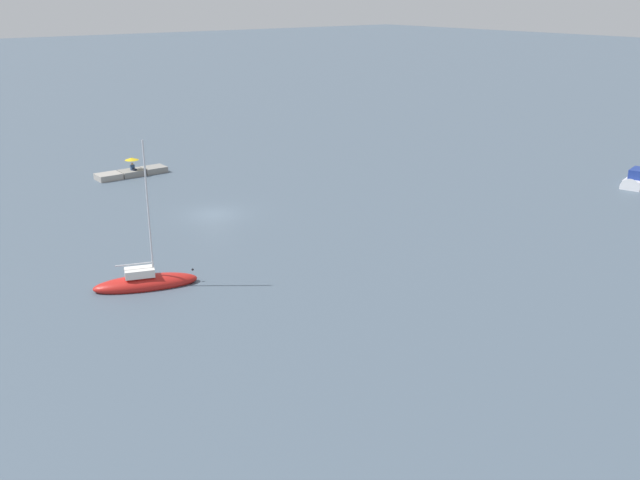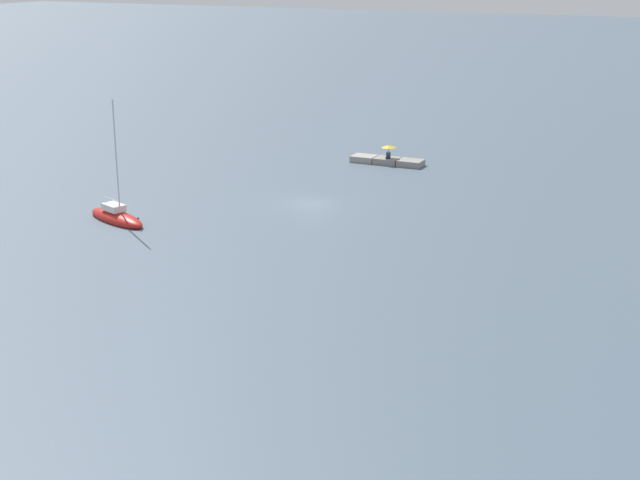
{
  "view_description": "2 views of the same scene",
  "coord_description": "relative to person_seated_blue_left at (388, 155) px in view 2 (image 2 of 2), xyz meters",
  "views": [
    {
      "loc": [
        27.37,
        49.68,
        17.34
      ],
      "look_at": [
        -0.9,
        13.09,
        1.18
      ],
      "focal_mm": 40.14,
      "sensor_mm": 36.0,
      "label": 1
    },
    {
      "loc": [
        -31.11,
        63.6,
        19.04
      ],
      "look_at": [
        -6.76,
        12.67,
        1.44
      ],
      "focal_mm": 51.53,
      "sensor_mm": 36.0,
      "label": 2
    }
  ],
  "objects": [
    {
      "name": "person_seated_blue_left",
      "position": [
        0.0,
        0.0,
        0.0
      ],
      "size": [
        0.48,
        0.66,
        0.73
      ],
      "rotation": [
        0.0,
        0.0,
        0.17
      ],
      "color": "#1E2333",
      "rests_on": "seawall_pier"
    },
    {
      "name": "ground_plane",
      "position": [
        0.14,
        16.17,
        -0.84
      ],
      "size": [
        500.0,
        500.0,
        0.0
      ],
      "primitive_type": "plane",
      "color": "#475666"
    },
    {
      "name": "sailboat_red_near",
      "position": [
        11.11,
        26.97,
        -0.52
      ],
      "size": [
        6.56,
        3.88,
        9.49
      ],
      "rotation": [
        0.0,
        0.0,
        1.22
      ],
      "color": "red",
      "rests_on": "ground_plane"
    },
    {
      "name": "umbrella_open_yellow",
      "position": [
        0.01,
        -0.1,
        0.86
      ],
      "size": [
        1.36,
        1.36,
        1.29
      ],
      "color": "black",
      "rests_on": "seawall_pier"
    },
    {
      "name": "seawall_pier",
      "position": [
        0.14,
        -0.11,
        -0.54
      ],
      "size": [
        7.02,
        1.9,
        0.58
      ],
      "color": "gray",
      "rests_on": "ground_plane"
    }
  ]
}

